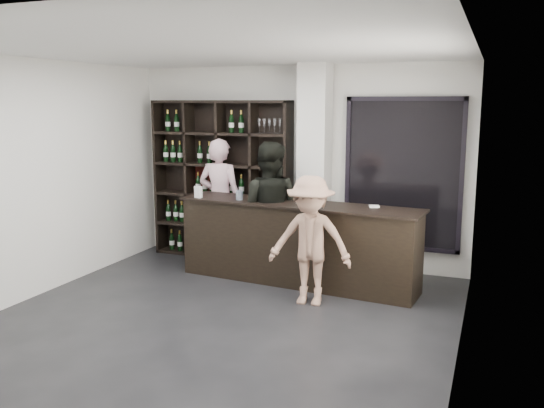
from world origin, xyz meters
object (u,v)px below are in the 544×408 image
at_px(taster_pink, 220,200).
at_px(customer, 310,241).
at_px(taster_black, 268,210).
at_px(wine_shelf, 222,180).
at_px(tasting_counter, 297,243).

bearing_deg(taster_pink, customer, 141.36).
relative_size(taster_pink, taster_black, 0.99).
height_order(wine_shelf, customer, wine_shelf).
height_order(taster_black, customer, taster_black).
height_order(wine_shelf, taster_pink, wine_shelf).
bearing_deg(customer, wine_shelf, 138.02).
relative_size(taster_black, customer, 1.21).
bearing_deg(taster_pink, taster_black, 148.67).
bearing_deg(customer, tasting_counter, 116.34).
xyz_separation_m(wine_shelf, tasting_counter, (1.50, -0.82, -0.66)).
bearing_deg(tasting_counter, taster_pink, 161.15).
xyz_separation_m(tasting_counter, customer, (0.40, -0.70, 0.23)).
relative_size(tasting_counter, customer, 2.13).
distance_m(taster_black, customer, 1.18).
relative_size(wine_shelf, tasting_counter, 0.73).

